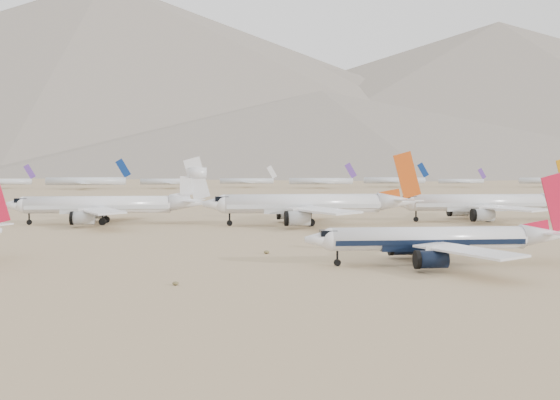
# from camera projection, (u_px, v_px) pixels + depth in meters

# --- Properties ---
(ground) EXTENTS (7000.00, 7000.00, 0.00)m
(ground) POSITION_uv_depth(u_px,v_px,m) (473.00, 263.00, 106.46)
(ground) COLOR #897350
(ground) RESTS_ON ground
(main_airliner) EXTENTS (39.34, 38.43, 13.88)m
(main_airliner) POSITION_uv_depth(u_px,v_px,m) (440.00, 239.00, 105.01)
(main_airliner) COLOR white
(main_airliner) RESTS_ON ground
(row2_gold_tail) EXTENTS (47.74, 46.68, 17.00)m
(row2_gold_tail) POSITION_uv_depth(u_px,v_px,m) (486.00, 203.00, 183.97)
(row2_gold_tail) COLOR white
(row2_gold_tail) RESTS_ON ground
(row2_orange_tail) EXTENTS (51.19, 50.07, 18.26)m
(row2_orange_tail) POSITION_uv_depth(u_px,v_px,m) (312.00, 204.00, 172.09)
(row2_orange_tail) COLOR white
(row2_orange_tail) RESTS_ON ground
(row2_white_trijet) EXTENTS (47.89, 46.81, 16.97)m
(row2_white_trijet) POSITION_uv_depth(u_px,v_px,m) (109.00, 205.00, 175.09)
(row2_white_trijet) COLOR white
(row2_white_trijet) RESTS_ON ground
(distant_storage_row) EXTENTS (524.64, 58.83, 15.74)m
(distant_storage_row) POSITION_uv_depth(u_px,v_px,m) (237.00, 181.00, 429.76)
(distant_storage_row) COLOR silver
(distant_storage_row) RESTS_ON ground
(mountain_range) EXTENTS (7354.00, 3024.00, 470.00)m
(mountain_range) POSITION_uv_depth(u_px,v_px,m) (255.00, 93.00, 1741.25)
(mountain_range) COLOR slate
(mountain_range) RESTS_ON ground
(foothills) EXTENTS (4637.50, 1395.00, 155.00)m
(foothills) POSITION_uv_depth(u_px,v_px,m) (530.00, 134.00, 1247.47)
(foothills) COLOR slate
(foothills) RESTS_ON ground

